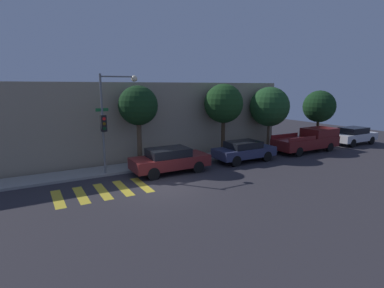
% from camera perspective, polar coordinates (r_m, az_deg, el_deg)
% --- Properties ---
extents(ground_plane, '(60.00, 60.00, 0.00)m').
position_cam_1_polar(ground_plane, '(15.59, -5.83, -8.11)').
color(ground_plane, '#2D2B30').
extents(sidewalk, '(26.00, 1.95, 0.14)m').
position_cam_1_polar(sidewalk, '(19.31, -10.86, -4.27)').
color(sidewalk, gray).
rests_on(sidewalk, ground).
extents(building_row, '(26.00, 6.00, 5.33)m').
position_cam_1_polar(building_row, '(22.97, -14.64, 4.58)').
color(building_row, gray).
rests_on(building_row, ground).
extents(crosswalk, '(4.50, 2.60, 0.00)m').
position_cam_1_polar(crosswalk, '(15.51, -16.65, -8.64)').
color(crosswalk, gold).
rests_on(crosswalk, ground).
extents(traffic_light_pole, '(2.46, 0.56, 5.76)m').
position_cam_1_polar(traffic_light_pole, '(17.50, -15.25, 5.89)').
color(traffic_light_pole, slate).
rests_on(traffic_light_pole, ground).
extents(sedan_near_corner, '(4.62, 1.89, 1.49)m').
position_cam_1_polar(sedan_near_corner, '(17.79, -4.25, -2.99)').
color(sedan_near_corner, maroon).
rests_on(sedan_near_corner, ground).
extents(sedan_middle, '(4.29, 1.85, 1.40)m').
position_cam_1_polar(sedan_middle, '(20.75, 9.87, -1.22)').
color(sedan_middle, '#2D3351').
rests_on(sedan_middle, ground).
extents(pickup_truck, '(5.64, 2.00, 1.78)m').
position_cam_1_polar(pickup_truck, '(25.31, 21.38, 0.72)').
color(pickup_truck, maroon).
rests_on(pickup_truck, ground).
extents(sedan_far_end, '(4.42, 1.82, 1.52)m').
position_cam_1_polar(sedan_far_end, '(30.05, 28.43, 1.46)').
color(sedan_far_end, silver).
rests_on(sedan_far_end, ground).
extents(tree_near_corner, '(2.45, 2.45, 5.14)m').
position_cam_1_polar(tree_near_corner, '(18.96, -10.21, 7.11)').
color(tree_near_corner, brown).
rests_on(tree_near_corner, ground).
extents(tree_midblock, '(2.83, 2.83, 5.26)m').
position_cam_1_polar(tree_midblock, '(21.97, 6.05, 7.62)').
color(tree_midblock, '#42301E').
rests_on(tree_midblock, ground).
extents(tree_far_end, '(3.15, 3.15, 5.04)m').
position_cam_1_polar(tree_far_end, '(24.88, 14.55, 6.88)').
color(tree_far_end, brown).
rests_on(tree_far_end, ground).
extents(tree_behind_truck, '(2.85, 2.85, 4.71)m').
position_cam_1_polar(tree_behind_truck, '(29.38, 23.07, 6.58)').
color(tree_behind_truck, '#4C3823').
rests_on(tree_behind_truck, ground).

